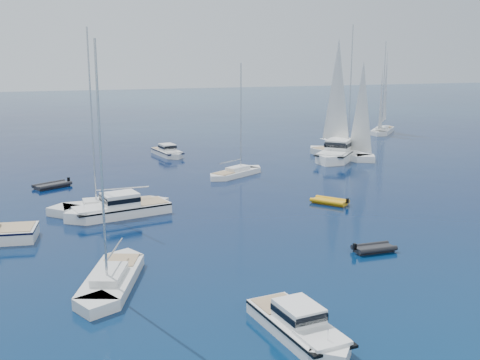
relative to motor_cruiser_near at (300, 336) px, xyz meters
name	(u,v)px	position (x,y,z in m)	size (l,w,h in m)	color
ground	(394,315)	(5.71, 0.56, 0.00)	(400.00, 400.00, 0.00)	navy
motor_cruiser_near	(300,336)	(0.00, 0.00, 0.00)	(2.41, 7.87, 2.07)	white
motor_cruiser_centre	(118,216)	(-5.87, 24.66, 0.00)	(2.96, 9.68, 2.54)	white
motor_cruiser_distant	(338,159)	(24.87, 43.20, 0.00)	(3.83, 12.52, 3.29)	white
motor_cruiser_horizon	(168,156)	(4.14, 52.73, 0.00)	(2.35, 7.68, 2.01)	silver
sailboat_fore	(112,285)	(-8.10, 9.45, 0.00)	(2.65, 10.19, 14.97)	silver
sailboat_mid_l	(110,211)	(-6.41, 26.61, 0.00)	(2.89, 11.13, 16.35)	silver
sailboat_centre	(236,175)	(8.86, 37.43, 0.00)	(2.30, 8.86, 13.03)	white
sailboat_sails_r	(341,157)	(25.97, 44.49, 0.00)	(3.15, 12.12, 17.81)	white
sailboat_sails_far	(382,133)	(44.21, 63.57, 0.00)	(2.85, 10.97, 16.13)	silver
tender_yellow	(330,204)	(13.19, 22.71, 0.00)	(1.94, 3.51, 0.95)	orange
tender_grey_near	(374,251)	(10.06, 9.79, 0.00)	(1.75, 3.08, 0.95)	black
tender_grey_far	(52,187)	(-11.08, 37.82, 0.00)	(2.11, 3.88, 0.95)	black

